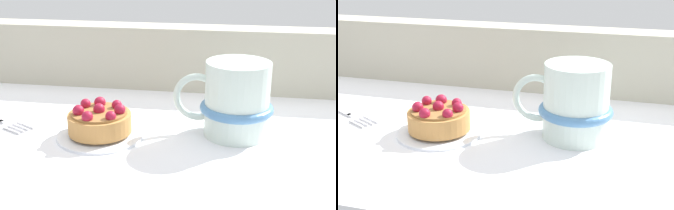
{
  "view_description": "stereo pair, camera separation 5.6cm",
  "coord_description": "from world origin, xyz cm",
  "views": [
    {
      "loc": [
        11.3,
        -53.82,
        23.52
      ],
      "look_at": [
        2.86,
        -1.84,
        4.18
      ],
      "focal_mm": 48.18,
      "sensor_mm": 36.0,
      "label": 1
    },
    {
      "loc": [
        16.77,
        -52.63,
        23.52
      ],
      "look_at": [
        2.86,
        -1.84,
        4.18
      ],
      "focal_mm": 48.18,
      "sensor_mm": 36.0,
      "label": 2
    }
  ],
  "objects": [
    {
      "name": "dessert_fork",
      "position": [
        -22.49,
        -0.07,
        0.3
      ],
      "size": [
        15.22,
        8.9,
        0.6
      ],
      "color": "#B7B7BC",
      "rests_on": "ground_plane"
    },
    {
      "name": "raspberry_tart",
      "position": [
        -5.58,
        -3.43,
        2.22
      ],
      "size": [
        7.95,
        7.95,
        3.83
      ],
      "color": "#B77F42",
      "rests_on": "dessert_plate"
    },
    {
      "name": "ground_plane",
      "position": [
        0.0,
        0.0,
        -1.91
      ],
      "size": [
        76.06,
        42.84,
        3.81
      ],
      "primitive_type": "cube",
      "color": "white"
    },
    {
      "name": "coffee_mug",
      "position": [
        11.08,
        -0.24,
        4.64
      ],
      "size": [
        12.72,
        9.24,
        9.59
      ],
      "color": "silver",
      "rests_on": "ground_plane"
    },
    {
      "name": "dessert_plate",
      "position": [
        -5.59,
        -3.43,
        0.33
      ],
      "size": [
        10.95,
        10.95,
        0.71
      ],
      "color": "silver",
      "rests_on": "ground_plane"
    },
    {
      "name": "window_rail_back",
      "position": [
        0.0,
        18.61,
        5.16
      ],
      "size": [
        74.54,
        5.61,
        10.32
      ],
      "primitive_type": "cube",
      "color": "#B2AD99",
      "rests_on": "ground_plane"
    }
  ]
}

